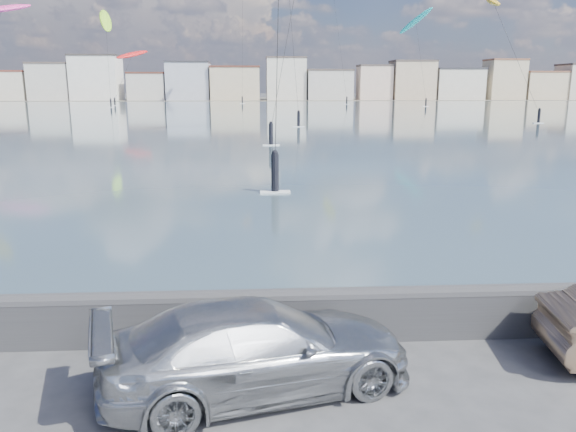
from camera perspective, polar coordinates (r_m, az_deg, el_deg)
The scene contains 11 objects.
ground at distance 8.84m, azimuth -5.29°, elevation -20.27°, with size 700.00×700.00×0.00m, color #333335.
bay_water at distance 99.00m, azimuth -3.60°, elevation 10.30°, with size 500.00×177.00×0.00m, color #374C52.
far_shore_strip at distance 207.43m, azimuth -3.51°, elevation 11.77°, with size 500.00×60.00×0.00m, color #4C473D.
seawall at distance 10.95m, azimuth -4.90°, elevation -9.91°, with size 400.00×0.36×1.08m.
far_buildings at distance 193.38m, azimuth -3.15°, elevation 13.46°, with size 240.79×13.26×14.60m.
car_silver at distance 9.30m, azimuth -3.09°, elevation -13.22°, with size 2.06×5.08×1.47m, color #AAADB1.
kitesurfer_3 at distance 148.19m, azimuth -18.04°, elevation 18.29°, with size 6.27×17.33×23.66m.
kitesurfer_7 at distance 151.67m, azimuth -15.57°, elevation 15.48°, with size 8.43×12.03×14.15m.
kitesurfer_10 at distance 146.17m, azimuth 12.86°, elevation 18.70°, with size 8.38×13.07×23.26m.
kitesurfer_14 at distance 118.29m, azimuth -27.09°, elevation 18.14°, with size 10.17×12.94×19.98m.
kitesurfer_15 at distance 89.26m, azimuth 20.22°, elevation 19.50°, with size 6.39×13.96×17.54m.
Camera 1 is at (0.33, -7.38, 4.86)m, focal length 35.00 mm.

